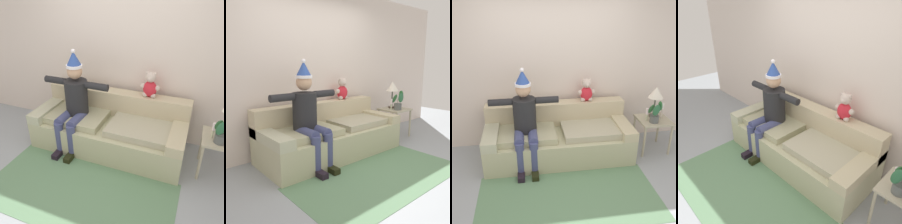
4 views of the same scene
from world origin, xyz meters
TOP-DOWN VIEW (x-y plane):
  - ground_plane at (0.00, 0.00)m, footprint 10.00×10.00m
  - back_wall at (0.00, 1.55)m, footprint 7.00×0.10m
  - couch at (0.00, 1.01)m, footprint 2.28×0.93m
  - person_seated at (-0.51, 0.84)m, footprint 1.02×0.77m
  - teddy_bear at (0.51, 1.30)m, footprint 0.29×0.17m
  - side_table at (1.57, 0.94)m, footprint 0.51×0.49m
  - table_lamp at (1.60, 1.03)m, footprint 0.24×0.24m
  - potted_plant at (1.52, 0.82)m, footprint 0.23×0.27m
  - candle_tall at (1.43, 0.92)m, footprint 0.04×0.04m
  - candle_short at (1.71, 0.98)m, footprint 0.04×0.04m
  - area_rug at (0.00, -0.06)m, footprint 2.36×1.17m

SIDE VIEW (x-z plane):
  - ground_plane at x=0.00m, z-range 0.00..0.00m
  - area_rug at x=0.00m, z-range 0.00..0.01m
  - couch at x=0.00m, z-range -0.09..0.72m
  - side_table at x=1.57m, z-range 0.19..0.75m
  - candle_tall at x=1.43m, z-range 0.59..0.80m
  - candle_short at x=1.71m, z-range 0.60..0.86m
  - potted_plant at x=1.52m, z-range 0.53..0.92m
  - person_seated at x=-0.51m, z-range 0.00..1.50m
  - table_lamp at x=1.60m, z-range 0.70..1.22m
  - teddy_bear at x=0.51m, z-range 0.79..1.17m
  - back_wall at x=0.00m, z-range 0.00..2.70m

